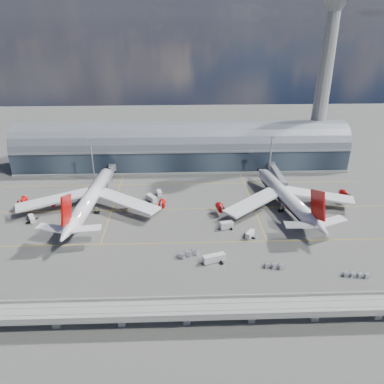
{
  "coord_description": "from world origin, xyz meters",
  "views": [
    {
      "loc": [
        -1.58,
        -142.27,
        87.06
      ],
      "look_at": [
        3.94,
        10.0,
        14.0
      ],
      "focal_mm": 35.0,
      "sensor_mm": 36.0,
      "label": 1
    }
  ],
  "objects_px": {
    "cargo_train_1": "(356,275)",
    "floodlight_mast_right": "(270,157)",
    "airliner_right": "(287,198)",
    "service_truck_1": "(227,225)",
    "airliner_left": "(90,199)",
    "service_truck_5": "(151,198)",
    "service_truck_0": "(32,219)",
    "service_truck_3": "(250,234)",
    "floodlight_mast_left": "(92,159)",
    "cargo_train_2": "(274,266)",
    "service_truck_2": "(214,258)",
    "control_tower": "(324,79)",
    "cargo_train_0": "(188,254)",
    "service_truck_4": "(159,193)"
  },
  "relations": [
    {
      "from": "cargo_train_1",
      "to": "floodlight_mast_right",
      "type": "bearing_deg",
      "value": -1.82
    },
    {
      "from": "airliner_right",
      "to": "service_truck_1",
      "type": "xyz_separation_m",
      "value": [
        -31.27,
        -17.74,
        -4.33
      ]
    },
    {
      "from": "airliner_left",
      "to": "service_truck_5",
      "type": "bearing_deg",
      "value": 23.53
    },
    {
      "from": "service_truck_0",
      "to": "service_truck_3",
      "type": "relative_size",
      "value": 1.13
    },
    {
      "from": "floodlight_mast_left",
      "to": "floodlight_mast_right",
      "type": "height_order",
      "value": "same"
    },
    {
      "from": "airliner_right",
      "to": "cargo_train_2",
      "type": "height_order",
      "value": "airliner_right"
    },
    {
      "from": "service_truck_2",
      "to": "service_truck_5",
      "type": "height_order",
      "value": "service_truck_5"
    },
    {
      "from": "cargo_train_2",
      "to": "service_truck_0",
      "type": "bearing_deg",
      "value": 55.15
    },
    {
      "from": "service_truck_5",
      "to": "service_truck_0",
      "type": "bearing_deg",
      "value": 162.53
    },
    {
      "from": "control_tower",
      "to": "floodlight_mast_left",
      "type": "height_order",
      "value": "control_tower"
    },
    {
      "from": "service_truck_1",
      "to": "cargo_train_1",
      "type": "bearing_deg",
      "value": -143.74
    },
    {
      "from": "floodlight_mast_right",
      "to": "airliner_right",
      "type": "height_order",
      "value": "floodlight_mast_right"
    },
    {
      "from": "floodlight_mast_right",
      "to": "airliner_right",
      "type": "xyz_separation_m",
      "value": [
        0.3,
        -36.4,
        -7.63
      ]
    },
    {
      "from": "floodlight_mast_left",
      "to": "cargo_train_0",
      "type": "distance_m",
      "value": 91.42
    },
    {
      "from": "airliner_right",
      "to": "service_truck_5",
      "type": "relative_size",
      "value": 10.43
    },
    {
      "from": "service_truck_3",
      "to": "service_truck_1",
      "type": "bearing_deg",
      "value": 175.71
    },
    {
      "from": "service_truck_0",
      "to": "service_truck_4",
      "type": "relative_size",
      "value": 1.31
    },
    {
      "from": "floodlight_mast_right",
      "to": "service_truck_4",
      "type": "bearing_deg",
      "value": -162.74
    },
    {
      "from": "floodlight_mast_left",
      "to": "airliner_right",
      "type": "distance_m",
      "value": 106.98
    },
    {
      "from": "cargo_train_0",
      "to": "service_truck_0",
      "type": "bearing_deg",
      "value": 89.1
    },
    {
      "from": "control_tower",
      "to": "floodlight_mast_right",
      "type": "xyz_separation_m",
      "value": [
        -35.0,
        -28.0,
        -38.0
      ]
    },
    {
      "from": "control_tower",
      "to": "service_truck_0",
      "type": "xyz_separation_m",
      "value": [
        -155.06,
        -72.55,
        -50.3
      ]
    },
    {
      "from": "service_truck_3",
      "to": "service_truck_5",
      "type": "relative_size",
      "value": 0.82
    },
    {
      "from": "airliner_left",
      "to": "service_truck_1",
      "type": "relative_size",
      "value": 12.27
    },
    {
      "from": "cargo_train_0",
      "to": "airliner_left",
      "type": "bearing_deg",
      "value": 71.92
    },
    {
      "from": "floodlight_mast_left",
      "to": "service_truck_5",
      "type": "relative_size",
      "value": 3.69
    },
    {
      "from": "control_tower",
      "to": "cargo_train_2",
      "type": "bearing_deg",
      "value": -114.73
    },
    {
      "from": "service_truck_0",
      "to": "service_truck_2",
      "type": "xyz_separation_m",
      "value": [
        81.27,
        -34.16,
        0.32
      ]
    },
    {
      "from": "floodlight_mast_right",
      "to": "cargo_train_1",
      "type": "xyz_separation_m",
      "value": [
        12.34,
        -89.71,
        -12.8
      ]
    },
    {
      "from": "service_truck_3",
      "to": "cargo_train_0",
      "type": "bearing_deg",
      "value": -120.0
    },
    {
      "from": "service_truck_1",
      "to": "cargo_train_1",
      "type": "height_order",
      "value": "service_truck_1"
    },
    {
      "from": "cargo_train_0",
      "to": "cargo_train_2",
      "type": "bearing_deg",
      "value": -83.71
    },
    {
      "from": "control_tower",
      "to": "service_truck_2",
      "type": "height_order",
      "value": "control_tower"
    },
    {
      "from": "airliner_left",
      "to": "service_truck_3",
      "type": "bearing_deg",
      "value": -14.54
    },
    {
      "from": "service_truck_2",
      "to": "service_truck_3",
      "type": "bearing_deg",
      "value": -62.06
    },
    {
      "from": "floodlight_mast_right",
      "to": "cargo_train_2",
      "type": "bearing_deg",
      "value": -101.06
    },
    {
      "from": "control_tower",
      "to": "service_truck_0",
      "type": "bearing_deg",
      "value": -154.93
    },
    {
      "from": "airliner_left",
      "to": "service_truck_2",
      "type": "relative_size",
      "value": 8.36
    },
    {
      "from": "control_tower",
      "to": "service_truck_3",
      "type": "xyz_separation_m",
      "value": [
        -56.74,
        -89.43,
        -50.29
      ]
    },
    {
      "from": "service_truck_2",
      "to": "cargo_train_1",
      "type": "relative_size",
      "value": 0.94
    },
    {
      "from": "airliner_left",
      "to": "service_truck_3",
      "type": "relative_size",
      "value": 13.39
    },
    {
      "from": "floodlight_mast_left",
      "to": "service_truck_3",
      "type": "height_order",
      "value": "floodlight_mast_left"
    },
    {
      "from": "service_truck_2",
      "to": "service_truck_3",
      "type": "height_order",
      "value": "service_truck_2"
    },
    {
      "from": "airliner_left",
      "to": "cargo_train_2",
      "type": "xyz_separation_m",
      "value": [
        78.47,
        -47.61,
        -5.74
      ]
    },
    {
      "from": "floodlight_mast_left",
      "to": "airliner_right",
      "type": "height_order",
      "value": "floodlight_mast_left"
    },
    {
      "from": "floodlight_mast_right",
      "to": "service_truck_5",
      "type": "bearing_deg",
      "value": -158.47
    },
    {
      "from": "service_truck_2",
      "to": "service_truck_4",
      "type": "bearing_deg",
      "value": 4.27
    },
    {
      "from": "airliner_left",
      "to": "cargo_train_2",
      "type": "bearing_deg",
      "value": -26.47
    },
    {
      "from": "service_truck_5",
      "to": "service_truck_3",
      "type": "bearing_deg",
      "value": -74.92
    },
    {
      "from": "service_truck_2",
      "to": "cargo_train_0",
      "type": "relative_size",
      "value": 1.04
    }
  ]
}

